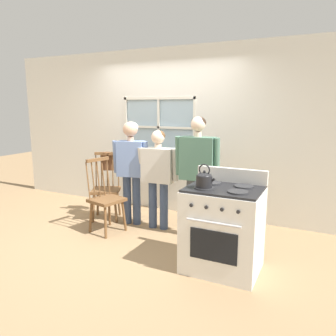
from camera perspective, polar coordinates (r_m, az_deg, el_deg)
ground_plane at (r=4.62m, az=-7.74°, el=-11.91°), size 16.00×16.00×0.00m
wall_back at (r=5.49m, az=0.14°, el=6.31°), size 6.40×0.16×2.70m
chair_by_window at (r=5.26m, az=-10.72°, el=-3.74°), size 0.55×0.54×1.05m
chair_near_wall at (r=4.73m, az=-10.78°, el=-5.39°), size 0.49×0.50×1.05m
person_elderly_left at (r=4.87m, az=-6.45°, el=0.99°), size 0.55×0.28×1.55m
person_teen_center at (r=4.67m, az=-1.74°, el=-0.41°), size 0.61×0.24×1.44m
person_adult_right at (r=4.34m, az=5.15°, el=0.38°), size 0.61×0.23×1.64m
stove at (r=3.65m, az=9.54°, el=-10.28°), size 0.80×0.68×1.08m
kettle at (r=3.42m, az=6.34°, el=-1.96°), size 0.21×0.17×0.25m
potted_plant at (r=5.50m, az=-1.45°, el=2.73°), size 0.12×0.12×0.26m
handbag at (r=5.40m, az=-10.43°, el=1.08°), size 0.24×0.24×0.31m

